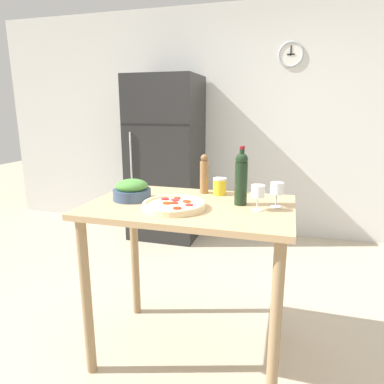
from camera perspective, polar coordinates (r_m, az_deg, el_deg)
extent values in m
plane|color=#BCAD93|center=(2.35, -0.27, -25.05)|extent=(14.00, 14.00, 0.00)
cube|color=silver|center=(4.10, 8.96, 11.16)|extent=(6.40, 0.06, 2.60)
torus|color=#A8ADB2|center=(4.06, 16.13, 21.18)|extent=(0.27, 0.02, 0.27)
cylinder|color=silver|center=(4.06, 16.13, 21.17)|extent=(0.23, 0.01, 0.23)
cube|color=black|center=(4.05, 16.13, 21.19)|extent=(0.08, 0.01, 0.01)
cube|color=black|center=(4.06, 16.17, 21.70)|extent=(0.01, 0.01, 0.10)
cube|color=black|center=(3.96, -4.36, 5.58)|extent=(0.77, 0.67, 1.83)
cube|color=black|center=(3.61, -6.37, 11.16)|extent=(0.75, 0.01, 0.01)
cylinder|color=#B2B2B7|center=(3.76, -10.06, 3.56)|extent=(0.02, 0.02, 0.82)
cube|color=tan|center=(1.91, -0.30, -2.48)|extent=(1.13, 0.73, 0.03)
cylinder|color=#967A55|center=(2.04, -17.18, -16.60)|extent=(0.06, 0.06, 0.92)
cylinder|color=#967A55|center=(1.77, 13.67, -21.53)|extent=(0.06, 0.06, 0.92)
cylinder|color=#967A55|center=(2.51, -9.52, -10.18)|extent=(0.06, 0.06, 0.92)
cylinder|color=#967A55|center=(2.30, 14.41, -12.83)|extent=(0.06, 0.06, 0.92)
cylinder|color=black|center=(1.88, 8.16, 1.38)|extent=(0.07, 0.07, 0.24)
sphere|color=black|center=(1.86, 8.30, 5.40)|extent=(0.07, 0.07, 0.07)
cylinder|color=black|center=(1.86, 8.33, 6.24)|extent=(0.03, 0.03, 0.06)
cylinder|color=maroon|center=(1.85, 8.37, 7.33)|extent=(0.03, 0.03, 0.02)
cylinder|color=silver|center=(1.82, 10.79, -2.96)|extent=(0.06, 0.06, 0.00)
cylinder|color=silver|center=(1.81, 10.84, -1.87)|extent=(0.01, 0.01, 0.07)
cylinder|color=white|center=(1.79, 10.93, 0.16)|extent=(0.07, 0.07, 0.06)
cylinder|color=maroon|center=(1.79, 10.90, -0.47)|extent=(0.06, 0.06, 0.02)
cylinder|color=silver|center=(1.90, 13.80, -2.37)|extent=(0.06, 0.06, 0.00)
cylinder|color=silver|center=(1.89, 13.86, -1.33)|extent=(0.01, 0.01, 0.07)
cylinder|color=white|center=(1.88, 13.98, 0.62)|extent=(0.07, 0.07, 0.06)
cylinder|color=maroon|center=(1.88, 13.94, -0.03)|extent=(0.06, 0.06, 0.02)
cylinder|color=olive|center=(2.13, 2.05, 2.48)|extent=(0.05, 0.05, 0.20)
sphere|color=brown|center=(2.11, 2.08, 5.70)|extent=(0.05, 0.05, 0.05)
cylinder|color=#384C6B|center=(2.02, -9.91, -0.35)|extent=(0.22, 0.22, 0.06)
ellipsoid|color=#478438|center=(2.01, -9.97, 1.05)|extent=(0.19, 0.19, 0.08)
cylinder|color=beige|center=(1.82, -3.02, -2.39)|extent=(0.34, 0.34, 0.02)
torus|color=beige|center=(1.81, -3.03, -1.96)|extent=(0.34, 0.34, 0.02)
cylinder|color=red|center=(1.83, -4.21, -1.85)|extent=(0.05, 0.05, 0.01)
cylinder|color=red|center=(1.83, -2.91, -1.82)|extent=(0.04, 0.04, 0.01)
cylinder|color=red|center=(1.85, -0.89, -1.56)|extent=(0.04, 0.04, 0.01)
cylinder|color=red|center=(1.92, -2.43, -1.02)|extent=(0.03, 0.03, 0.01)
cylinder|color=red|center=(1.91, -4.50, -1.15)|extent=(0.04, 0.04, 0.01)
cylinder|color=red|center=(1.79, -0.49, -2.15)|extent=(0.04, 0.04, 0.01)
cylinder|color=red|center=(1.89, -2.82, -1.30)|extent=(0.05, 0.05, 0.01)
cylinder|color=red|center=(1.73, -2.47, -2.70)|extent=(0.04, 0.04, 0.01)
cylinder|color=yellow|center=(2.10, 4.63, 0.80)|extent=(0.08, 0.08, 0.09)
cylinder|color=white|center=(2.09, 4.66, 2.20)|extent=(0.08, 0.08, 0.01)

